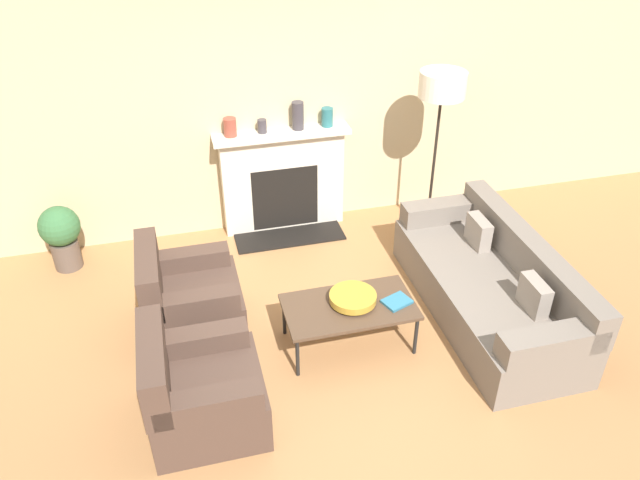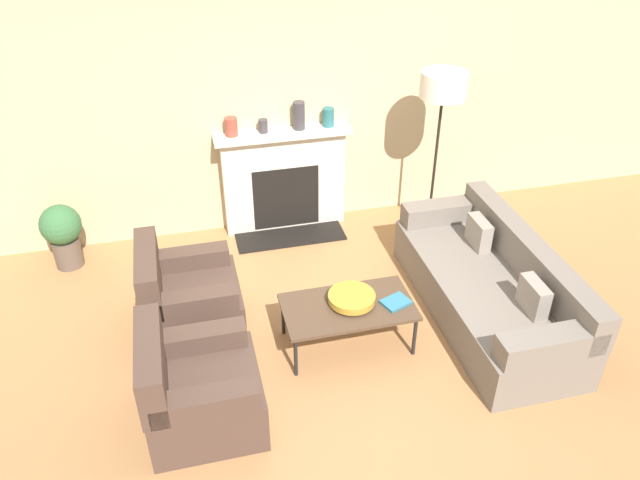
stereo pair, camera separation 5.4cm
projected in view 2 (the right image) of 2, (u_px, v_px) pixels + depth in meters
ground_plane at (347, 363)px, 5.23m from camera, size 18.00×18.00×0.00m
wall_back at (285, 97)px, 6.39m from camera, size 18.00×0.06×2.90m
fireplace at (284, 181)px, 6.75m from camera, size 1.43×0.59×1.14m
couch at (491, 288)px, 5.62m from camera, size 0.93×2.22×0.76m
armchair_near at (197, 390)px, 4.55m from camera, size 0.83×0.83×0.85m
armchair_far at (187, 299)px, 5.44m from camera, size 0.83×0.83×0.85m
coffee_table at (348, 308)px, 5.22m from camera, size 1.10×0.60×0.42m
bowl at (352, 298)px, 5.21m from camera, size 0.40×0.40×0.08m
book at (396, 302)px, 5.22m from camera, size 0.27×0.24×0.02m
floor_lamp at (443, 96)px, 6.05m from camera, size 0.46×0.46×1.81m
mantel_vase_left at (231, 127)px, 6.28m from camera, size 0.13×0.13×0.19m
mantel_vase_center_left at (263, 126)px, 6.36m from camera, size 0.09×0.09×0.14m
mantel_vase_center_right at (299, 116)px, 6.40m from camera, size 0.12×0.12×0.29m
mantel_vase_right at (328, 117)px, 6.49m from camera, size 0.12×0.12×0.20m
potted_plant at (62, 232)px, 6.19m from camera, size 0.40×0.40×0.68m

